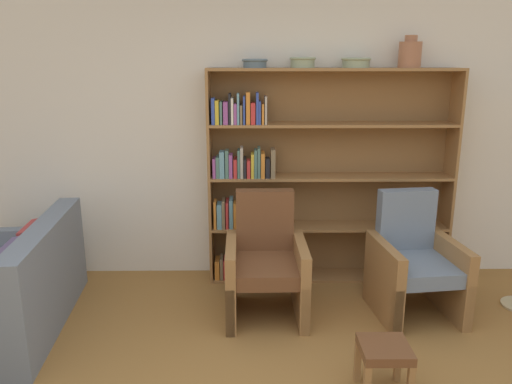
% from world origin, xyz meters
% --- Properties ---
extents(wall_back, '(12.00, 0.06, 2.75)m').
position_xyz_m(wall_back, '(0.00, 2.59, 1.38)').
color(wall_back, silver).
rests_on(wall_back, ground).
extents(bookshelf, '(2.23, 0.30, 1.97)m').
position_xyz_m(bookshelf, '(0.33, 2.42, 0.97)').
color(bookshelf, olive).
rests_on(bookshelf, ground).
extents(bowl_copper, '(0.23, 0.23, 0.08)m').
position_xyz_m(bowl_copper, '(-0.15, 2.40, 2.01)').
color(bowl_copper, slate).
rests_on(bowl_copper, bookshelf).
extents(bowl_olive, '(0.23, 0.23, 0.09)m').
position_xyz_m(bowl_olive, '(0.26, 2.40, 2.02)').
color(bowl_olive, gray).
rests_on(bowl_olive, bookshelf).
extents(bowl_sage, '(0.26, 0.26, 0.09)m').
position_xyz_m(bowl_sage, '(0.72, 2.40, 2.01)').
color(bowl_sage, gray).
rests_on(bowl_sage, bookshelf).
extents(vase_tall, '(0.19, 0.19, 0.27)m').
position_xyz_m(vase_tall, '(1.19, 2.40, 2.08)').
color(vase_tall, '#A36647').
rests_on(vase_tall, bookshelf).
extents(couch, '(0.95, 1.62, 0.83)m').
position_xyz_m(couch, '(-2.03, 1.52, 0.29)').
color(couch, slate).
rests_on(couch, ground).
extents(armchair_leather, '(0.65, 0.69, 0.99)m').
position_xyz_m(armchair_leather, '(-0.07, 1.72, 0.42)').
color(armchair_leather, olive).
rests_on(armchair_leather, ground).
extents(armchair_cushioned, '(0.72, 0.75, 0.99)m').
position_xyz_m(armchair_cushioned, '(1.14, 1.72, 0.42)').
color(armchair_cushioned, olive).
rests_on(armchair_cushioned, ground).
extents(footstool, '(0.30, 0.30, 0.34)m').
position_xyz_m(footstool, '(0.63, 0.65, 0.27)').
color(footstool, olive).
rests_on(footstool, ground).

